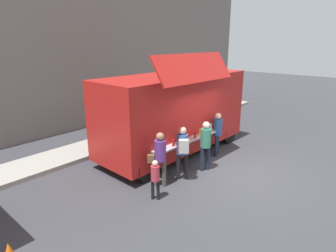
{
  "coord_description": "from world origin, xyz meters",
  "views": [
    {
      "loc": [
        -7.83,
        -4.03,
        4.13
      ],
      "look_at": [
        -0.75,
        2.19,
        1.3
      ],
      "focal_mm": 30.49,
      "sensor_mm": 36.0,
      "label": 1
    }
  ],
  "objects_px": {
    "food_truck_main": "(175,111)",
    "customer_rear_waiting": "(160,155)",
    "customer_extra_browsing": "(217,130)",
    "child_near_queue": "(155,176)",
    "customer_mid_with_backpack": "(182,148)",
    "customer_front_ordering": "(206,142)",
    "trash_bin": "(190,112)"
  },
  "relations": [
    {
      "from": "customer_mid_with_backpack",
      "to": "customer_rear_waiting",
      "type": "relative_size",
      "value": 1.01
    },
    {
      "from": "trash_bin",
      "to": "customer_mid_with_backpack",
      "type": "distance_m",
      "value": 6.91
    },
    {
      "from": "trash_bin",
      "to": "customer_mid_with_backpack",
      "type": "height_order",
      "value": "customer_mid_with_backpack"
    },
    {
      "from": "food_truck_main",
      "to": "customer_mid_with_backpack",
      "type": "xyz_separation_m",
      "value": [
        -1.57,
        -1.63,
        -0.58
      ]
    },
    {
      "from": "customer_mid_with_backpack",
      "to": "child_near_queue",
      "type": "xyz_separation_m",
      "value": [
        -1.39,
        -0.19,
        -0.35
      ]
    },
    {
      "from": "customer_front_ordering",
      "to": "customer_extra_browsing",
      "type": "bearing_deg",
      "value": -48.95
    },
    {
      "from": "customer_extra_browsing",
      "to": "child_near_queue",
      "type": "distance_m",
      "value": 3.8
    },
    {
      "from": "food_truck_main",
      "to": "child_near_queue",
      "type": "bearing_deg",
      "value": -146.94
    },
    {
      "from": "child_near_queue",
      "to": "customer_front_ordering",
      "type": "bearing_deg",
      "value": -31.1
    },
    {
      "from": "customer_mid_with_backpack",
      "to": "child_near_queue",
      "type": "height_order",
      "value": "customer_mid_with_backpack"
    },
    {
      "from": "customer_extra_browsing",
      "to": "child_near_queue",
      "type": "height_order",
      "value": "customer_extra_browsing"
    },
    {
      "from": "trash_bin",
      "to": "customer_mid_with_backpack",
      "type": "bearing_deg",
      "value": -144.94
    },
    {
      "from": "customer_mid_with_backpack",
      "to": "customer_rear_waiting",
      "type": "xyz_separation_m",
      "value": [
        -0.77,
        0.22,
        -0.05
      ]
    },
    {
      "from": "customer_mid_with_backpack",
      "to": "customer_extra_browsing",
      "type": "height_order",
      "value": "customer_mid_with_backpack"
    },
    {
      "from": "food_truck_main",
      "to": "trash_bin",
      "type": "height_order",
      "value": "food_truck_main"
    },
    {
      "from": "customer_mid_with_backpack",
      "to": "child_near_queue",
      "type": "relative_size",
      "value": 1.48
    },
    {
      "from": "trash_bin",
      "to": "child_near_queue",
      "type": "relative_size",
      "value": 0.79
    },
    {
      "from": "customer_front_ordering",
      "to": "customer_mid_with_backpack",
      "type": "xyz_separation_m",
      "value": [
        -1.01,
        0.15,
        0.03
      ]
    },
    {
      "from": "food_truck_main",
      "to": "customer_extra_browsing",
      "type": "relative_size",
      "value": 3.78
    },
    {
      "from": "food_truck_main",
      "to": "customer_rear_waiting",
      "type": "height_order",
      "value": "food_truck_main"
    },
    {
      "from": "customer_front_ordering",
      "to": "customer_rear_waiting",
      "type": "distance_m",
      "value": 1.82
    },
    {
      "from": "customer_front_ordering",
      "to": "child_near_queue",
      "type": "height_order",
      "value": "customer_front_ordering"
    },
    {
      "from": "trash_bin",
      "to": "customer_extra_browsing",
      "type": "xyz_separation_m",
      "value": [
        -3.26,
        -3.7,
        0.52
      ]
    },
    {
      "from": "customer_front_ordering",
      "to": "customer_mid_with_backpack",
      "type": "height_order",
      "value": "customer_mid_with_backpack"
    },
    {
      "from": "customer_rear_waiting",
      "to": "child_near_queue",
      "type": "height_order",
      "value": "customer_rear_waiting"
    },
    {
      "from": "customer_mid_with_backpack",
      "to": "customer_front_ordering",
      "type": "bearing_deg",
      "value": -55.95
    },
    {
      "from": "customer_front_ordering",
      "to": "customer_extra_browsing",
      "type": "relative_size",
      "value": 1.03
    },
    {
      "from": "customer_rear_waiting",
      "to": "trash_bin",
      "type": "bearing_deg",
      "value": -7.51
    },
    {
      "from": "customer_rear_waiting",
      "to": "customer_front_ordering",
      "type": "bearing_deg",
      "value": -49.52
    },
    {
      "from": "customer_extra_browsing",
      "to": "child_near_queue",
      "type": "relative_size",
      "value": 1.43
    },
    {
      "from": "customer_front_ordering",
      "to": "child_near_queue",
      "type": "relative_size",
      "value": 1.47
    },
    {
      "from": "customer_extra_browsing",
      "to": "child_near_queue",
      "type": "bearing_deg",
      "value": 75.56
    }
  ]
}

